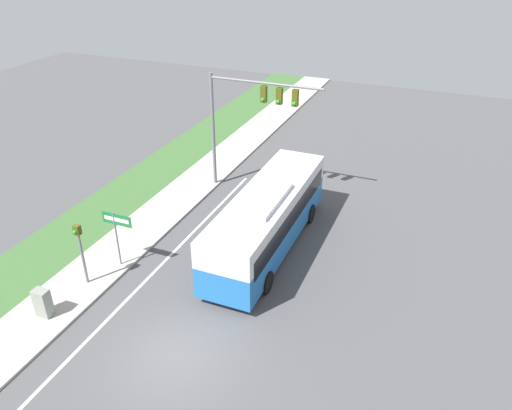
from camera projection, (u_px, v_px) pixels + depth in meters
name	position (u px, v px, depth m)	size (l,w,h in m)	color
ground_plane	(174.00, 357.00, 18.76)	(80.00, 80.00, 0.00)	#4C4C4F
sidewalk	(45.00, 313.00, 20.80)	(2.80, 80.00, 0.12)	#ADA89E
lane_divider_near	(96.00, 331.00, 19.96)	(0.14, 30.00, 0.01)	silver
bus	(268.00, 216.00, 24.26)	(2.75, 10.46, 3.35)	#236BB7
signal_gantry	(247.00, 109.00, 28.10)	(6.71, 0.41, 7.00)	slate
pedestrian_signal	(80.00, 245.00, 21.55)	(0.28, 0.34, 3.11)	slate
street_sign	(117.00, 228.00, 22.71)	(1.55, 0.08, 2.94)	slate
utility_cabinet	(43.00, 303.00, 20.32)	(0.64, 0.45, 1.26)	gray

